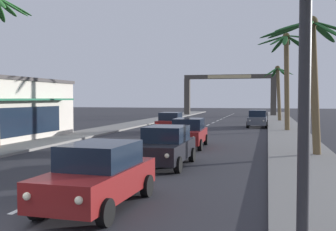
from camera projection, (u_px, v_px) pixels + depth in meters
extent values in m
cube|color=gray|center=(294.00, 142.00, 25.84)|extent=(3.20, 110.00, 0.14)
cube|color=gray|center=(73.00, 136.00, 29.61)|extent=(3.20, 110.00, 0.14)
cube|color=silver|center=(32.00, 204.00, 10.85)|extent=(0.16, 2.00, 0.01)
cube|color=silver|center=(96.00, 175.00, 14.85)|extent=(0.16, 2.00, 0.01)
cube|color=silver|center=(132.00, 159.00, 18.84)|extent=(0.16, 2.00, 0.01)
cube|color=silver|center=(156.00, 148.00, 22.83)|extent=(0.16, 2.00, 0.01)
cube|color=silver|center=(173.00, 141.00, 26.83)|extent=(0.16, 2.00, 0.01)
cube|color=silver|center=(185.00, 135.00, 30.82)|extent=(0.16, 2.00, 0.01)
cube|color=silver|center=(194.00, 131.00, 34.81)|extent=(0.16, 2.00, 0.01)
cube|color=silver|center=(202.00, 128.00, 38.81)|extent=(0.16, 2.00, 0.01)
cube|color=silver|center=(208.00, 125.00, 42.80)|extent=(0.16, 2.00, 0.01)
cube|color=silver|center=(213.00, 123.00, 46.79)|extent=(0.16, 2.00, 0.01)
cube|color=silver|center=(217.00, 121.00, 50.79)|extent=(0.16, 2.00, 0.01)
cube|color=silver|center=(221.00, 119.00, 54.78)|extent=(0.16, 2.00, 0.01)
cube|color=silver|center=(224.00, 118.00, 58.77)|extent=(0.16, 2.00, 0.01)
cube|color=silver|center=(227.00, 116.00, 62.77)|extent=(0.16, 2.00, 0.01)
cube|color=silver|center=(229.00, 115.00, 66.76)|extent=(0.16, 2.00, 0.01)
cube|color=silver|center=(232.00, 114.00, 70.75)|extent=(0.16, 2.00, 0.01)
cube|color=silver|center=(234.00, 114.00, 74.75)|extent=(0.16, 2.00, 0.01)
cylinder|color=#2D2D33|center=(305.00, 50.00, 7.18)|extent=(0.22, 0.22, 7.45)
cube|color=maroon|center=(98.00, 181.00, 10.52)|extent=(1.91, 4.36, 0.72)
cube|color=black|center=(100.00, 155.00, 10.64)|extent=(1.68, 2.26, 0.64)
cylinder|color=black|center=(105.00, 212.00, 8.94)|extent=(0.24, 0.65, 0.64)
cylinder|color=black|center=(38.00, 207.00, 9.41)|extent=(0.24, 0.65, 0.64)
cylinder|color=black|center=(147.00, 186.00, 11.66)|extent=(0.24, 0.65, 0.64)
cylinder|color=black|center=(93.00, 182.00, 12.14)|extent=(0.24, 0.65, 0.64)
sphere|color=#F9EFC6|center=(79.00, 200.00, 8.27)|extent=(0.18, 0.18, 0.18)
sphere|color=#F9EFC6|center=(27.00, 196.00, 8.61)|extent=(0.18, 0.18, 0.18)
cube|color=red|center=(148.00, 166.00, 12.41)|extent=(0.24, 0.07, 0.20)
cube|color=red|center=(109.00, 164.00, 12.78)|extent=(0.24, 0.07, 0.20)
cube|color=black|center=(166.00, 150.00, 16.90)|extent=(1.79, 4.31, 0.72)
cube|color=black|center=(166.00, 134.00, 17.02)|extent=(1.61, 2.21, 0.64)
cylinder|color=black|center=(178.00, 165.00, 15.33)|extent=(0.22, 0.64, 0.64)
cylinder|color=black|center=(135.00, 163.00, 15.76)|extent=(0.22, 0.64, 0.64)
cylinder|color=black|center=(192.00, 155.00, 18.08)|extent=(0.22, 0.64, 0.64)
cylinder|color=black|center=(155.00, 153.00, 18.50)|extent=(0.22, 0.64, 0.64)
sphere|color=#F9EFC6|center=(167.00, 156.00, 14.64)|extent=(0.18, 0.18, 0.18)
sphere|color=#F9EFC6|center=(135.00, 155.00, 14.95)|extent=(0.18, 0.18, 0.18)
cube|color=red|center=(191.00, 143.00, 18.83)|extent=(0.24, 0.06, 0.20)
cube|color=red|center=(164.00, 142.00, 19.15)|extent=(0.24, 0.06, 0.20)
cube|color=maroon|center=(188.00, 136.00, 23.39)|extent=(1.92, 4.36, 0.72)
cube|color=black|center=(189.00, 124.00, 23.51)|extent=(1.68, 2.26, 0.64)
cylinder|color=black|center=(200.00, 145.00, 21.84)|extent=(0.24, 0.65, 0.64)
cylinder|color=black|center=(169.00, 144.00, 22.19)|extent=(0.24, 0.65, 0.64)
cylinder|color=black|center=(206.00, 140.00, 24.62)|extent=(0.24, 0.65, 0.64)
cylinder|color=black|center=(178.00, 139.00, 24.97)|extent=(0.24, 0.65, 0.64)
sphere|color=#F9EFC6|center=(194.00, 138.00, 21.14)|extent=(0.18, 0.18, 0.18)
sphere|color=#F9EFC6|center=(171.00, 138.00, 21.39)|extent=(0.18, 0.18, 0.18)
cube|color=red|center=(204.00, 131.00, 25.36)|extent=(0.24, 0.07, 0.20)
cube|color=red|center=(183.00, 131.00, 25.63)|extent=(0.24, 0.07, 0.20)
cube|color=maroon|center=(171.00, 124.00, 33.69)|extent=(1.88, 4.35, 0.72)
cube|color=black|center=(171.00, 116.00, 33.52)|extent=(1.66, 2.24, 0.64)
cylinder|color=black|center=(165.00, 127.00, 35.28)|extent=(0.24, 0.65, 0.64)
cylinder|color=black|center=(184.00, 127.00, 34.91)|extent=(0.24, 0.65, 0.64)
cylinder|color=black|center=(157.00, 130.00, 32.51)|extent=(0.24, 0.65, 0.64)
cylinder|color=black|center=(178.00, 130.00, 32.14)|extent=(0.24, 0.65, 0.64)
sphere|color=#B2B2AD|center=(169.00, 122.00, 35.94)|extent=(0.18, 0.18, 0.18)
sphere|color=#B2B2AD|center=(183.00, 122.00, 35.67)|extent=(0.18, 0.18, 0.18)
cube|color=red|center=(157.00, 125.00, 31.72)|extent=(0.24, 0.07, 0.20)
cube|color=red|center=(174.00, 125.00, 31.44)|extent=(0.24, 0.07, 0.20)
cube|color=#4C515B|center=(258.00, 120.00, 39.51)|extent=(1.81, 4.32, 0.72)
cube|color=black|center=(258.00, 113.00, 39.63)|extent=(1.63, 2.22, 0.64)
cylinder|color=black|center=(266.00, 125.00, 37.94)|extent=(0.23, 0.64, 0.64)
cylinder|color=black|center=(248.00, 125.00, 38.37)|extent=(0.23, 0.64, 0.64)
cylinder|color=black|center=(267.00, 123.00, 40.68)|extent=(0.23, 0.64, 0.64)
cylinder|color=black|center=(249.00, 123.00, 41.12)|extent=(0.23, 0.64, 0.64)
sphere|color=#B2B2AD|center=(263.00, 121.00, 37.25)|extent=(0.18, 0.18, 0.18)
sphere|color=#B2B2AD|center=(250.00, 121.00, 37.57)|extent=(0.18, 0.18, 0.18)
cube|color=red|center=(265.00, 118.00, 41.43)|extent=(0.24, 0.06, 0.20)
cube|color=red|center=(252.00, 118.00, 41.76)|extent=(0.24, 0.06, 0.20)
ellipsoid|color=#2D702D|center=(10.00, 6.00, 21.81)|extent=(2.07, 0.82, 1.29)
ellipsoid|color=#2D702D|center=(13.00, 6.00, 22.38)|extent=(1.79, 1.82, 1.05)
ellipsoid|color=#2D702D|center=(5.00, 6.00, 22.87)|extent=(0.40, 2.20, 0.90)
cylinder|color=brown|center=(314.00, 90.00, 19.40)|extent=(0.73, 0.38, 6.49)
ellipsoid|color=#1E5123|center=(323.00, 32.00, 20.14)|extent=(1.70, 2.29, 0.93)
ellipsoid|color=#1E5123|center=(312.00, 39.00, 20.33)|extent=(0.69, 2.26, 1.51)
ellipsoid|color=#1E5123|center=(289.00, 30.00, 20.25)|extent=(2.31, 1.78, 0.69)
ellipsoid|color=#1E5123|center=(285.00, 30.00, 19.74)|extent=(2.54, 0.68, 0.83)
ellipsoid|color=#1E5123|center=(294.00, 26.00, 18.67)|extent=(2.05, 2.06, 0.84)
ellipsoid|color=#1E5123|center=(308.00, 24.00, 18.21)|extent=(0.96, 2.54, 0.80)
ellipsoid|color=#1E5123|center=(331.00, 31.00, 18.36)|extent=(1.85, 1.95, 1.41)
sphere|color=#4C4223|center=(312.00, 22.00, 19.30)|extent=(0.60, 0.60, 0.60)
cylinder|color=brown|center=(287.00, 84.00, 34.26)|extent=(0.59, 0.42, 8.10)
ellipsoid|color=#1E5123|center=(299.00, 43.00, 33.69)|extent=(2.27, 0.79, 1.45)
ellipsoid|color=#1E5123|center=(297.00, 43.00, 34.56)|extent=(2.09, 1.70, 1.30)
ellipsoid|color=#1E5123|center=(288.00, 40.00, 35.26)|extent=(0.75, 2.54, 0.64)
ellipsoid|color=#1E5123|center=(279.00, 44.00, 35.18)|extent=(1.55, 2.16, 1.33)
ellipsoid|color=#1E5123|center=(272.00, 40.00, 34.57)|extent=(2.51, 0.75, 0.82)
ellipsoid|color=#1E5123|center=(278.00, 40.00, 33.36)|extent=(1.71, 2.17, 1.13)
ellipsoid|color=#1E5123|center=(285.00, 40.00, 33.05)|extent=(0.67, 2.38, 1.22)
ellipsoid|color=#1E5123|center=(298.00, 37.00, 33.07)|extent=(2.10, 2.01, 0.66)
sphere|color=#4C4223|center=(286.00, 36.00, 34.10)|extent=(0.60, 0.60, 0.60)
cylinder|color=brown|center=(279.00, 95.00, 49.10)|extent=(0.75, 0.42, 6.51)
ellipsoid|color=#1E5123|center=(285.00, 71.00, 48.65)|extent=(1.96, 0.69, 1.04)
ellipsoid|color=#1E5123|center=(283.00, 72.00, 49.48)|extent=(1.56, 1.59, 1.22)
ellipsoid|color=#1E5123|center=(275.00, 73.00, 49.89)|extent=(1.08, 1.85, 1.20)
ellipsoid|color=#1E5123|center=(270.00, 72.00, 49.25)|extent=(1.81, 0.45, 1.26)
ellipsoid|color=#1E5123|center=(273.00, 71.00, 48.43)|extent=(1.49, 1.77, 1.02)
ellipsoid|color=#1E5123|center=(282.00, 71.00, 48.10)|extent=(1.27, 1.89, 1.00)
sphere|color=#4C4223|center=(278.00, 68.00, 48.99)|extent=(0.60, 0.60, 0.60)
cube|color=#423D38|center=(187.00, 97.00, 67.68)|extent=(0.90, 0.90, 6.05)
cube|color=#423D38|center=(273.00, 97.00, 64.28)|extent=(0.90, 0.90, 6.05)
cube|color=#423D38|center=(229.00, 77.00, 65.83)|extent=(14.99, 0.60, 0.70)
cube|color=tan|center=(229.00, 77.00, 65.52)|extent=(7.05, 0.08, 0.56)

